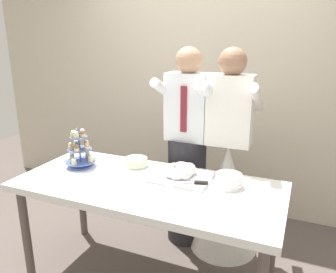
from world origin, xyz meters
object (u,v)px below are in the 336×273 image
Objects in this scene: main_cake_tray at (180,173)px; person_groom at (187,159)px; plate_stack at (229,180)px; round_cake at (136,163)px; person_bride at (226,184)px; dessert_table at (147,193)px; cupcake_stand at (80,150)px.

main_cake_tray is 0.26× the size of person_groom.
plate_stack is 0.75× the size of round_cake.
person_bride is at bearing 64.05° from main_cake_tray.
plate_stack is at bearing -45.20° from person_groom.
dessert_table is 0.56m from plate_stack.
person_bride is at bearing 32.98° from round_cake.
person_bride reaches higher than plate_stack.
main_cake_tray is 0.34m from plate_stack.
main_cake_tray is 0.39m from round_cake.
main_cake_tray is 0.26× the size of person_bride.
plate_stack is at bearing -4.82° from round_cake.
person_groom is (-0.46, 0.46, -0.07)m from plate_stack.
main_cake_tray reaches higher than round_cake.
cupcake_stand is (-0.60, 0.08, 0.21)m from dessert_table.
person_bride reaches higher than round_cake.
cupcake_stand is 1.19m from person_bride.
round_cake is (-0.38, 0.07, -0.01)m from main_cake_tray.
dessert_table is 0.33m from round_cake.
person_groom and person_bride have the same top height.
person_groom reaches higher than round_cake.
plate_stack is at bearing 1.11° from main_cake_tray.
main_cake_tray reaches higher than plate_stack.
main_cake_tray is 2.39× the size of plate_stack.
round_cake is at bearing 20.85° from cupcake_stand.
cupcake_stand reaches higher than main_cake_tray.
main_cake_tray is 0.57m from person_bride.
plate_stack reaches higher than round_cake.
cupcake_stand is at bearing -173.92° from main_cake_tray.
person_groom is at bearing 104.06° from main_cake_tray.
dessert_table is 1.08× the size of person_groom.
cupcake_stand is 1.68× the size of plate_stack.
dessert_table is at bearing -162.15° from plate_stack.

